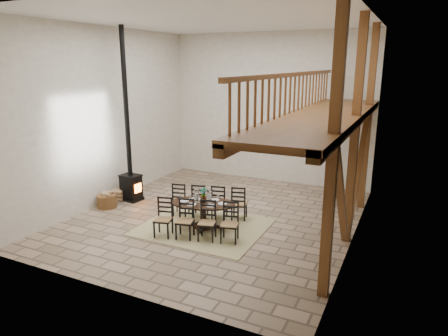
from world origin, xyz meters
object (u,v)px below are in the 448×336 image
at_px(dining_table, 203,215).
at_px(log_stack, 119,195).
at_px(log_basket, 107,200).
at_px(wood_stove, 130,163).

relative_size(dining_table, log_stack, 5.97).
bearing_deg(dining_table, log_basket, 163.75).
height_order(dining_table, wood_stove, wood_stove).
relative_size(dining_table, wood_stove, 0.47).
distance_m(wood_stove, log_basket, 1.26).
height_order(dining_table, log_basket, dining_table).
bearing_deg(log_stack, wood_stove, 27.65).
distance_m(wood_stove, log_stack, 1.05).
relative_size(log_basket, log_stack, 1.41).
height_order(wood_stove, log_stack, wood_stove).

